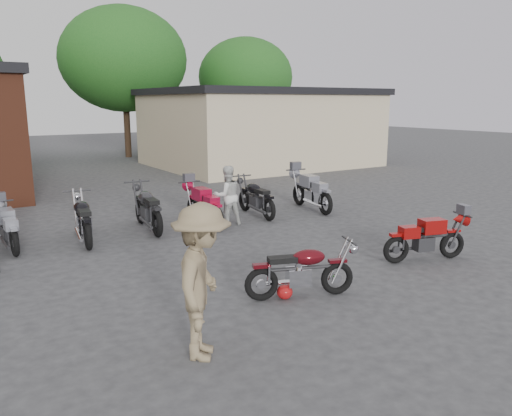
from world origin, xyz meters
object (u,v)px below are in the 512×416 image
person_light (227,196)px  row_bike_5 (256,195)px  helmet (285,292)px  row_bike_2 (83,216)px  vintage_motorcycle (302,267)px  row_bike_1 (8,226)px  row_bike_6 (311,189)px  sportbike (427,236)px  row_bike_3 (147,206)px  person_tan (202,282)px  row_bike_4 (204,203)px

person_light → row_bike_5: (1.21, 0.53, -0.20)m
helmet → row_bike_2: size_ratio=0.13×
vintage_motorcycle → helmet: bearing=-177.7°
person_light → row_bike_2: bearing=-1.4°
row_bike_1 → row_bike_6: size_ratio=0.85×
row_bike_6 → sportbike: bearing=176.1°
row_bike_5 → row_bike_6: (1.80, -0.24, 0.04)m
vintage_motorcycle → row_bike_3: (-0.52, 5.61, 0.10)m
person_tan → row_bike_5: (4.84, 6.35, -0.41)m
row_bike_3 → row_bike_2: bearing=103.3°
sportbike → person_tan: person_tan is taller
person_tan → row_bike_6: person_tan is taller
row_bike_2 → sportbike: bearing=-126.3°
row_bike_1 → row_bike_6: bearing=-95.1°
helmet → row_bike_2: bearing=109.4°
sportbike → row_bike_3: (-3.83, 5.42, 0.10)m
row_bike_3 → row_bike_6: 4.95m
person_light → row_bike_5: bearing=-151.2°
vintage_motorcycle → row_bike_5: row_bike_5 is taller
vintage_motorcycle → sportbike: size_ratio=1.01×
person_tan → row_bike_4: size_ratio=1.00×
sportbike → row_bike_3: bearing=142.5°
sportbike → person_light: bearing=129.0°
vintage_motorcycle → row_bike_2: size_ratio=0.88×
row_bike_6 → row_bike_1: bearing=95.7°
person_light → row_bike_2: person_light is taller
row_bike_4 → person_light: bearing=-121.7°
person_tan → row_bike_1: 6.68m
sportbike → row_bike_3: row_bike_3 is taller
vintage_motorcycle → row_bike_3: size_ratio=0.84×
vintage_motorcycle → helmet: size_ratio=6.76×
sportbike → person_light: 5.15m
person_light → row_bike_1: bearing=-2.3°
helmet → person_light: person_light is taller
person_light → row_bike_3: bearing=-13.2°
row_bike_1 → row_bike_4: size_ratio=0.91×
person_light → row_bike_6: person_light is taller
person_light → row_bike_5: size_ratio=0.78×
row_bike_1 → sportbike: bearing=-130.3°
row_bike_2 → row_bike_3: 1.65m
person_tan → row_bike_2: person_tan is taller
row_bike_1 → row_bike_5: (6.30, -0.15, 0.05)m
vintage_motorcycle → row_bike_4: 5.37m
helmet → row_bike_6: (4.70, 5.17, 0.49)m
sportbike → row_bike_5: size_ratio=0.89×
row_bike_5 → sportbike: bearing=-168.1°
helmet → row_bike_3: (-0.24, 5.52, 0.49)m
helmet → row_bike_3: 5.55m
vintage_motorcycle → row_bike_1: row_bike_1 is taller
row_bike_6 → person_tan: bearing=141.1°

